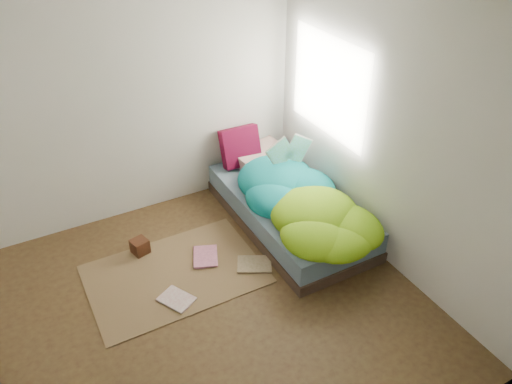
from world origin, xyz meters
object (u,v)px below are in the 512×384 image
(wooden_box, at_px, (140,246))
(pillow_magenta, at_px, (240,147))
(bed, at_px, (289,210))
(floor_book_b, at_px, (193,258))
(open_book, at_px, (290,143))
(floor_book_a, at_px, (168,307))

(wooden_box, bearing_deg, pillow_magenta, 22.00)
(pillow_magenta, bearing_deg, bed, -79.44)
(pillow_magenta, xyz_separation_m, floor_book_b, (-1.00, -0.92, -0.53))
(open_book, bearing_deg, floor_book_b, -163.57)
(pillow_magenta, xyz_separation_m, wooden_box, (-1.42, -0.57, -0.47))
(pillow_magenta, distance_m, wooden_box, 1.60)
(pillow_magenta, relative_size, floor_book_a, 1.48)
(pillow_magenta, relative_size, floor_book_b, 1.40)
(open_book, xyz_separation_m, wooden_box, (-1.71, 0.01, -0.73))
(open_book, bearing_deg, bed, -116.89)
(open_book, distance_m, floor_book_b, 1.55)
(bed, distance_m, floor_book_a, 1.68)
(bed, bearing_deg, wooden_box, 169.63)
(bed, xyz_separation_m, pillow_magenta, (-0.14, 0.86, 0.39))
(pillow_magenta, height_order, floor_book_b, pillow_magenta)
(floor_book_a, bearing_deg, open_book, -2.81)
(floor_book_a, bearing_deg, pillow_magenta, 16.09)
(floor_book_a, height_order, floor_book_b, floor_book_b)
(bed, xyz_separation_m, open_book, (0.15, 0.27, 0.65))
(wooden_box, bearing_deg, bed, -10.37)
(bed, height_order, floor_book_a, bed)
(floor_book_b, bearing_deg, floor_book_a, -109.48)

